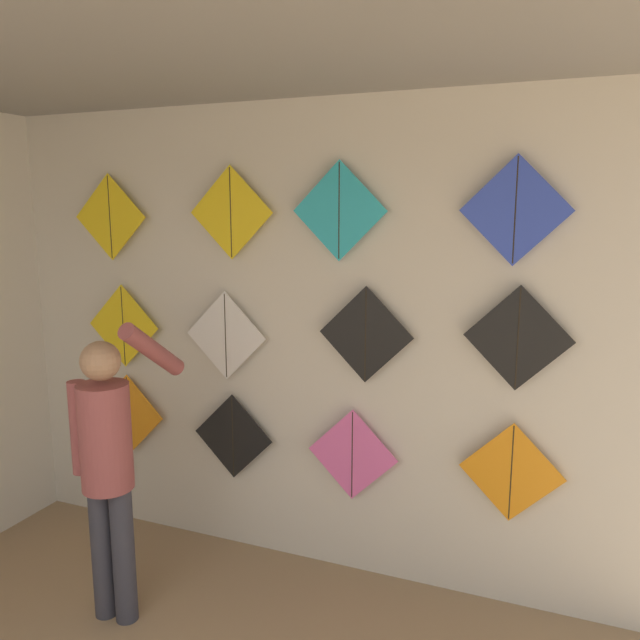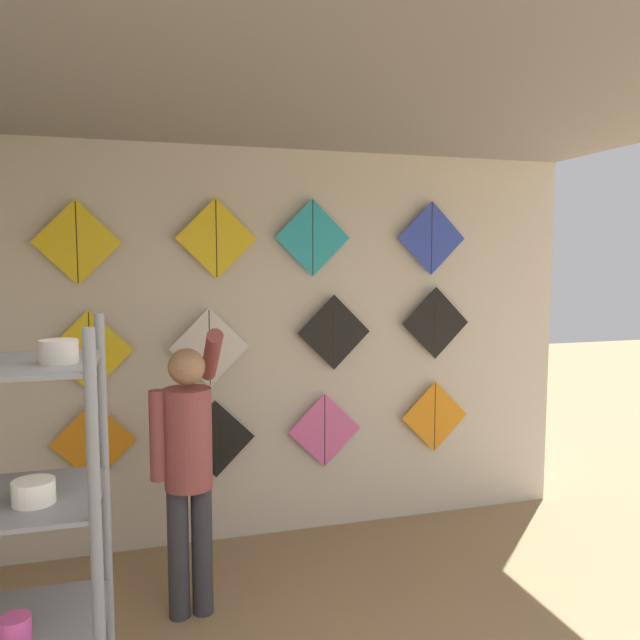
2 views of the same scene
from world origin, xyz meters
The scene contains 15 objects.
back_panel centered at (0.00, 3.70, 1.40)m, with size 4.74×0.06×2.80m, color beige.
ceiling_slab centered at (0.00, 1.83, 2.82)m, with size 4.74×4.47×0.04m, color gray.
shopkeeper centered at (-0.64, 2.76, 0.92)m, with size 0.42×0.58×1.64m.
kite_0 centered at (-1.20, 3.61, 0.78)m, with size 0.55×0.04×0.69m.
kite_1 centered at (-0.39, 3.61, 0.76)m, with size 0.55×0.01×0.55m.
kite_2 centered at (0.41, 3.61, 0.77)m, with size 0.55×0.01×0.55m.
kite_3 centered at (1.31, 3.61, 0.80)m, with size 0.55×0.01×0.55m.
kite_4 centered at (-1.20, 3.61, 1.42)m, with size 0.55×0.01×0.55m.
kite_5 centered at (-0.42, 3.61, 1.41)m, with size 0.55×0.01×0.55m.
kite_6 centered at (0.48, 3.61, 1.49)m, with size 0.55×0.01×0.55m.
kite_7 centered at (1.30, 3.61, 1.54)m, with size 0.55×0.01×0.55m.
kite_8 centered at (-1.25, 3.61, 2.13)m, with size 0.55×0.01×0.55m.
kite_9 centered at (-0.36, 3.61, 2.16)m, with size 0.55×0.01×0.55m.
kite_10 centered at (0.32, 3.61, 2.18)m, with size 0.55×0.01×0.55m.
kite_11 centered at (1.26, 3.61, 2.18)m, with size 0.55×0.01×0.55m.
Camera 2 is at (-0.88, -0.70, 2.02)m, focal length 35.00 mm.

